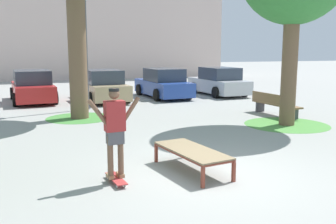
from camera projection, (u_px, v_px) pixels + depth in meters
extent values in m
plane|color=#999993|center=(209.00, 175.00, 7.61)|extent=(120.00, 120.00, 0.00)
cube|color=beige|center=(41.00, 8.00, 31.07)|extent=(30.71, 4.00, 11.58)
cube|color=brown|center=(156.00, 154.00, 8.46)|extent=(0.07, 0.07, 0.38)
cube|color=brown|center=(183.00, 150.00, 8.79)|extent=(0.07, 0.07, 0.38)
cube|color=brown|center=(203.00, 178.00, 6.87)|extent=(0.07, 0.07, 0.38)
cube|color=brown|center=(234.00, 172.00, 7.21)|extent=(0.07, 0.07, 0.38)
cylinder|color=brown|center=(177.00, 154.00, 7.63)|extent=(0.38, 1.88, 0.05)
cylinder|color=brown|center=(206.00, 150.00, 7.96)|extent=(0.38, 1.88, 0.05)
cylinder|color=brown|center=(170.00, 142.00, 8.59)|extent=(0.76, 0.18, 0.05)
cylinder|color=brown|center=(219.00, 164.00, 7.00)|extent=(0.76, 0.18, 0.05)
cube|color=#847051|center=(192.00, 150.00, 7.79)|extent=(1.08, 2.00, 0.03)
cube|color=#B23333|center=(116.00, 178.00, 7.16)|extent=(0.29, 0.82, 0.02)
cylinder|color=silver|center=(108.00, 177.00, 7.39)|extent=(0.04, 0.06, 0.06)
cylinder|color=silver|center=(115.00, 176.00, 7.45)|extent=(0.04, 0.06, 0.06)
cylinder|color=silver|center=(117.00, 187.00, 6.89)|extent=(0.04, 0.06, 0.06)
cylinder|color=silver|center=(125.00, 185.00, 6.95)|extent=(0.04, 0.06, 0.06)
cylinder|color=brown|center=(110.00, 158.00, 7.05)|extent=(0.11, 0.11, 0.82)
cube|color=#99704C|center=(110.00, 176.00, 7.16)|extent=(0.13, 0.25, 0.07)
cylinder|color=brown|center=(121.00, 156.00, 7.14)|extent=(0.11, 0.11, 0.82)
cube|color=#99704C|center=(120.00, 175.00, 7.24)|extent=(0.13, 0.25, 0.07)
cube|color=#4C4C51|center=(115.00, 137.00, 7.03)|extent=(0.32, 0.23, 0.24)
cube|color=maroon|center=(115.00, 116.00, 6.97)|extent=(0.38, 0.26, 0.56)
cylinder|color=brown|center=(98.00, 113.00, 6.83)|extent=(0.40, 0.12, 0.52)
cylinder|color=brown|center=(130.00, 111.00, 7.08)|extent=(0.40, 0.12, 0.52)
sphere|color=brown|center=(114.00, 94.00, 6.90)|extent=(0.20, 0.20, 0.20)
cylinder|color=black|center=(114.00, 90.00, 6.89)|extent=(0.19, 0.19, 0.05)
cylinder|color=brown|center=(289.00, 71.00, 12.38)|extent=(0.50, 0.50, 3.59)
cylinder|color=#519342|center=(286.00, 125.00, 12.68)|extent=(2.76, 2.76, 0.01)
cylinder|color=brown|center=(77.00, 54.00, 13.54)|extent=(0.64, 0.64, 4.60)
cylinder|color=#47893D|center=(80.00, 118.00, 13.91)|extent=(2.43, 2.43, 0.01)
cube|color=red|center=(33.00, 91.00, 18.14)|extent=(2.06, 4.33, 0.70)
cube|color=#2D3847|center=(32.00, 77.00, 17.90)|extent=(1.74, 2.23, 0.64)
cylinder|color=black|center=(13.00, 93.00, 19.01)|extent=(0.27, 0.62, 0.60)
cylinder|color=black|center=(48.00, 92.00, 19.69)|extent=(0.27, 0.62, 0.60)
cylinder|color=black|center=(15.00, 100.00, 16.66)|extent=(0.27, 0.62, 0.60)
cylinder|color=black|center=(55.00, 98.00, 17.35)|extent=(0.27, 0.62, 0.60)
cube|color=tan|center=(102.00, 90.00, 18.53)|extent=(2.05, 4.33, 0.70)
cube|color=#2D3847|center=(103.00, 77.00, 18.29)|extent=(1.73, 2.22, 0.64)
cylinder|color=black|center=(80.00, 93.00, 19.40)|extent=(0.27, 0.62, 0.60)
cylinder|color=black|center=(112.00, 91.00, 20.08)|extent=(0.27, 0.62, 0.60)
cylinder|color=black|center=(91.00, 98.00, 17.05)|extent=(0.27, 0.62, 0.60)
cylinder|color=black|center=(127.00, 97.00, 17.73)|extent=(0.27, 0.62, 0.60)
cube|color=#28479E|center=(163.00, 87.00, 19.85)|extent=(2.02, 4.32, 0.70)
cube|color=#2D3847|center=(164.00, 75.00, 19.61)|extent=(1.72, 2.21, 0.64)
cylinder|color=black|center=(139.00, 90.00, 20.73)|extent=(0.27, 0.62, 0.60)
cylinder|color=black|center=(168.00, 88.00, 21.40)|extent=(0.27, 0.62, 0.60)
cylinder|color=black|center=(157.00, 95.00, 18.37)|extent=(0.27, 0.62, 0.60)
cylinder|color=black|center=(189.00, 93.00, 19.04)|extent=(0.27, 0.62, 0.60)
cube|color=#B7BABF|center=(218.00, 85.00, 20.93)|extent=(1.94, 4.29, 0.70)
cube|color=#2D3847|center=(220.00, 73.00, 20.68)|extent=(1.68, 2.19, 0.64)
cylinder|color=black|center=(194.00, 88.00, 21.83)|extent=(0.25, 0.61, 0.60)
cylinder|color=black|center=(220.00, 87.00, 22.47)|extent=(0.25, 0.61, 0.60)
cylinder|color=black|center=(216.00, 92.00, 19.46)|extent=(0.25, 0.61, 0.60)
cylinder|color=black|center=(244.00, 91.00, 20.09)|extent=(0.25, 0.61, 0.60)
cube|color=brown|center=(276.00, 104.00, 14.38)|extent=(0.64, 2.43, 0.06)
cube|color=brown|center=(272.00, 99.00, 14.26)|extent=(0.24, 2.40, 0.36)
cube|color=#424247|center=(260.00, 107.00, 15.28)|extent=(0.38, 0.11, 0.40)
cube|color=#424247|center=(294.00, 114.00, 13.55)|extent=(0.38, 0.11, 0.40)
cylinder|color=#4C4C51|center=(86.00, 42.00, 15.44)|extent=(0.12, 0.12, 5.50)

